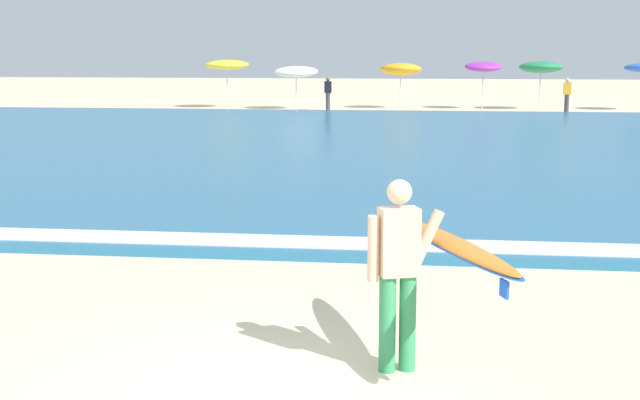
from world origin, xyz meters
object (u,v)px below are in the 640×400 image
object	(u,v)px
surfer_with_board	(427,256)
beach_umbrella_2	(401,69)
beach_umbrella_3	(483,67)
beach_umbrella_0	(227,65)
beachgoer_near_row_mid	(328,93)
beachgoer_near_row_left	(567,94)
beach_umbrella_1	(296,72)
beach_umbrella_4	(541,67)

from	to	relation	value
surfer_with_board	beach_umbrella_2	size ratio (longest dim) A/B	1.21
beach_umbrella_2	beach_umbrella_3	distance (m)	3.94
beach_umbrella_0	surfer_with_board	bearing A→B (deg)	-74.20
beach_umbrella_3	beachgoer_near_row_mid	world-z (taller)	beach_umbrella_3
beach_umbrella_2	beachgoer_near_row_left	bearing A→B (deg)	-16.88
surfer_with_board	beach_umbrella_0	bearing A→B (deg)	105.80
beach_umbrella_3	beach_umbrella_2	bearing A→B (deg)	-179.21
beach_umbrella_2	beachgoer_near_row_mid	bearing A→B (deg)	-147.31
beach_umbrella_1	beach_umbrella_4	size ratio (longest dim) A/B	0.92
beach_umbrella_0	beach_umbrella_3	bearing A→B (deg)	3.13
surfer_with_board	beachgoer_near_row_mid	size ratio (longest dim) A/B	1.72
beach_umbrella_4	beachgoer_near_row_mid	xyz separation A→B (m)	(-9.89, -2.10, -1.16)
surfer_with_board	beach_umbrella_2	distance (m)	35.17
beach_umbrella_2	beach_umbrella_3	world-z (taller)	beach_umbrella_3
beach_umbrella_1	beachgoer_near_row_mid	size ratio (longest dim) A/B	1.35
beachgoer_near_row_mid	beach_umbrella_0	bearing A→B (deg)	163.78
beach_umbrella_0	beachgoer_near_row_mid	world-z (taller)	beach_umbrella_0
surfer_with_board	beach_umbrella_4	distance (m)	35.53
beach_umbrella_2	beachgoer_near_row_mid	size ratio (longest dim) A/B	1.42
beach_umbrella_4	beach_umbrella_2	bearing A→B (deg)	179.88
surfer_with_board	beach_umbrella_3	world-z (taller)	beach_umbrella_3
beach_umbrella_2	beach_umbrella_3	size ratio (longest dim) A/B	0.97
beach_umbrella_0	beach_umbrella_1	size ratio (longest dim) A/B	1.11
beach_umbrella_0	beach_umbrella_1	xyz separation A→B (m)	(3.49, -0.60, -0.31)
beach_umbrella_0	beach_umbrella_2	xyz separation A→B (m)	(8.40, 0.62, -0.21)
beachgoer_near_row_left	beach_umbrella_0	bearing A→B (deg)	174.04
surfer_with_board	beach_umbrella_1	distance (m)	34.50
surfer_with_board	beach_umbrella_3	xyz separation A→B (m)	(2.57, 35.19, 0.98)
surfer_with_board	beach_umbrella_0	xyz separation A→B (m)	(-9.76, 34.52, 1.06)
beach_umbrella_1	beach_umbrella_3	xyz separation A→B (m)	(8.84, 1.28, 0.23)
beach_umbrella_1	beach_umbrella_4	bearing A→B (deg)	6.01
beach_umbrella_4	beach_umbrella_0	bearing A→B (deg)	-177.68
beach_umbrella_0	beach_umbrella_2	size ratio (longest dim) A/B	1.06
beach_umbrella_3	beachgoer_near_row_left	distance (m)	4.44
beach_umbrella_2	beach_umbrella_1	bearing A→B (deg)	-165.98
beach_umbrella_3	beachgoer_near_row_left	xyz separation A→B (m)	(3.59, -2.34, -1.17)
beach_umbrella_2	beach_umbrella_3	xyz separation A→B (m)	(3.93, 0.05, 0.12)
beach_umbrella_0	beach_umbrella_3	xyz separation A→B (m)	(12.33, 0.67, -0.08)
beach_umbrella_3	beachgoer_near_row_mid	xyz separation A→B (m)	(-7.22, -2.16, -1.17)
beach_umbrella_1	beach_umbrella_2	distance (m)	5.06
beach_umbrella_3	beach_umbrella_0	bearing A→B (deg)	-176.87
beach_umbrella_1	beachgoer_near_row_mid	xyz separation A→B (m)	(1.62, -0.88, -0.95)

